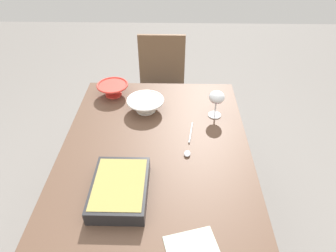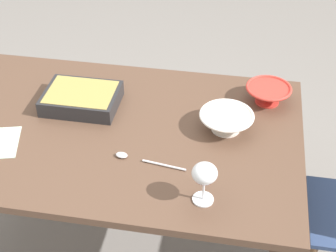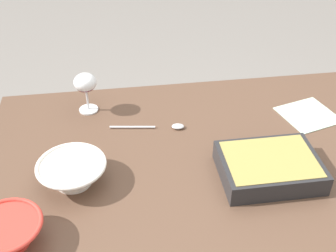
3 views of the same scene
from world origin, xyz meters
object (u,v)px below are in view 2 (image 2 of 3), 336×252
(small_bowl, at_px, (226,121))
(wine_glass, at_px, (205,175))
(dining_table, at_px, (115,154))
(serving_spoon, at_px, (137,159))
(casserole_dish, at_px, (82,98))
(mixing_bowl, at_px, (268,93))

(small_bowl, bearing_deg, wine_glass, -96.25)
(wine_glass, bearing_deg, dining_table, 141.01)
(dining_table, xyz_separation_m, serving_spoon, (0.13, -0.16, 0.14))
(dining_table, xyz_separation_m, casserole_dish, (-0.16, 0.13, 0.17))
(dining_table, relative_size, serving_spoon, 5.49)
(small_bowl, bearing_deg, mixing_bowl, 53.65)
(dining_table, xyz_separation_m, wine_glass, (0.39, -0.31, 0.24))
(dining_table, bearing_deg, serving_spoon, -51.18)
(wine_glass, xyz_separation_m, casserole_dish, (-0.55, 0.44, -0.07))
(mixing_bowl, distance_m, serving_spoon, 0.63)
(dining_table, xyz_separation_m, mixing_bowl, (0.58, 0.28, 0.17))
(casserole_dish, relative_size, serving_spoon, 1.13)
(small_bowl, bearing_deg, casserole_dish, 174.62)
(casserole_dish, height_order, small_bowl, small_bowl)
(casserole_dish, distance_m, serving_spoon, 0.41)
(dining_table, distance_m, wine_glass, 0.55)
(mixing_bowl, relative_size, small_bowl, 0.89)
(wine_glass, height_order, serving_spoon, wine_glass)
(dining_table, relative_size, mixing_bowl, 7.75)
(serving_spoon, bearing_deg, mixing_bowl, 44.24)
(wine_glass, relative_size, serving_spoon, 0.58)
(dining_table, height_order, casserole_dish, casserole_dish)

